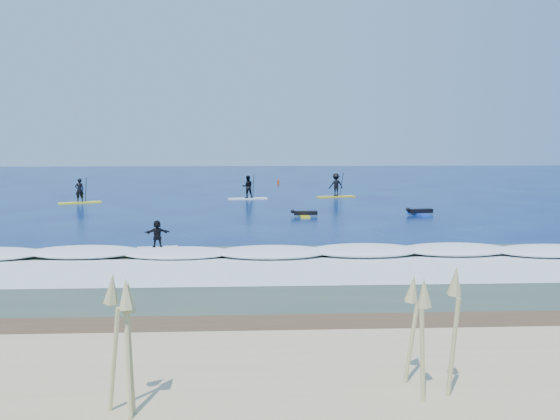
{
  "coord_description": "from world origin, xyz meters",
  "views": [
    {
      "loc": [
        0.03,
        -36.05,
        4.94
      ],
      "look_at": [
        1.96,
        2.15,
        0.6
      ],
      "focal_mm": 40.0,
      "sensor_mm": 36.0,
      "label": 1
    }
  ],
  "objects_px": {
    "prone_paddler_far": "(419,212)",
    "wave_surfer": "(157,236)",
    "prone_paddler_near": "(304,214)",
    "marker_buoy": "(278,182)",
    "sup_paddler_right": "(336,186)",
    "sup_paddler_left": "(80,194)",
    "sup_paddler_center": "(248,189)"
  },
  "relations": [
    {
      "from": "prone_paddler_far",
      "to": "wave_surfer",
      "type": "height_order",
      "value": "wave_surfer"
    },
    {
      "from": "prone_paddler_near",
      "to": "marker_buoy",
      "type": "height_order",
      "value": "marker_buoy"
    },
    {
      "from": "sup_paddler_right",
      "to": "wave_surfer",
      "type": "bearing_deg",
      "value": -130.4
    },
    {
      "from": "prone_paddler_near",
      "to": "sup_paddler_left",
      "type": "bearing_deg",
      "value": 60.41
    },
    {
      "from": "prone_paddler_far",
      "to": "marker_buoy",
      "type": "distance_m",
      "value": 29.47
    },
    {
      "from": "prone_paddler_near",
      "to": "prone_paddler_far",
      "type": "xyz_separation_m",
      "value": [
        7.7,
        0.66,
        0.01
      ]
    },
    {
      "from": "sup_paddler_right",
      "to": "prone_paddler_near",
      "type": "bearing_deg",
      "value": -122.83
    },
    {
      "from": "sup_paddler_right",
      "to": "prone_paddler_far",
      "type": "distance_m",
      "value": 13.17
    },
    {
      "from": "sup_paddler_right",
      "to": "prone_paddler_near",
      "type": "distance_m",
      "value": 13.84
    },
    {
      "from": "prone_paddler_far",
      "to": "wave_surfer",
      "type": "bearing_deg",
      "value": 120.17
    },
    {
      "from": "prone_paddler_near",
      "to": "wave_surfer",
      "type": "relative_size",
      "value": 1.19
    },
    {
      "from": "prone_paddler_near",
      "to": "prone_paddler_far",
      "type": "bearing_deg",
      "value": -85.81
    },
    {
      "from": "sup_paddler_left",
      "to": "sup_paddler_center",
      "type": "relative_size",
      "value": 0.96
    },
    {
      "from": "sup_paddler_left",
      "to": "sup_paddler_right",
      "type": "distance_m",
      "value": 21.0
    },
    {
      "from": "sup_paddler_center",
      "to": "wave_surfer",
      "type": "height_order",
      "value": "sup_paddler_center"
    },
    {
      "from": "sup_paddler_center",
      "to": "wave_surfer",
      "type": "relative_size",
      "value": 1.83
    },
    {
      "from": "sup_paddler_center",
      "to": "marker_buoy",
      "type": "bearing_deg",
      "value": 69.44
    },
    {
      "from": "sup_paddler_left",
      "to": "sup_paddler_right",
      "type": "xyz_separation_m",
      "value": [
        20.6,
        4.06,
        0.23
      ]
    },
    {
      "from": "sup_paddler_left",
      "to": "sup_paddler_center",
      "type": "bearing_deg",
      "value": -15.1
    },
    {
      "from": "sup_paddler_right",
      "to": "wave_surfer",
      "type": "distance_m",
      "value": 28.24
    },
    {
      "from": "sup_paddler_right",
      "to": "prone_paddler_far",
      "type": "bearing_deg",
      "value": -89.66
    },
    {
      "from": "sup_paddler_right",
      "to": "prone_paddler_near",
      "type": "relative_size",
      "value": 1.6
    },
    {
      "from": "sup_paddler_right",
      "to": "marker_buoy",
      "type": "xyz_separation_m",
      "value": [
        -4.21,
        15.77,
        -0.65
      ]
    },
    {
      "from": "sup_paddler_left",
      "to": "prone_paddler_far",
      "type": "distance_m",
      "value": 25.85
    },
    {
      "from": "prone_paddler_near",
      "to": "marker_buoy",
      "type": "distance_m",
      "value": 29.03
    },
    {
      "from": "wave_surfer",
      "to": "marker_buoy",
      "type": "xyz_separation_m",
      "value": [
        7.27,
        41.58,
        -0.47
      ]
    },
    {
      "from": "prone_paddler_far",
      "to": "marker_buoy",
      "type": "relative_size",
      "value": 3.79
    },
    {
      "from": "sup_paddler_center",
      "to": "prone_paddler_far",
      "type": "xyz_separation_m",
      "value": [
        11.36,
        -11.2,
        -0.68
      ]
    },
    {
      "from": "sup_paddler_right",
      "to": "wave_surfer",
      "type": "xyz_separation_m",
      "value": [
        -11.48,
        -25.8,
        -0.19
      ]
    },
    {
      "from": "sup_paddler_left",
      "to": "sup_paddler_right",
      "type": "height_order",
      "value": "sup_paddler_right"
    },
    {
      "from": "sup_paddler_center",
      "to": "sup_paddler_right",
      "type": "xyz_separation_m",
      "value": [
        7.57,
        1.4,
        0.08
      ]
    },
    {
      "from": "sup_paddler_center",
      "to": "sup_paddler_left",
      "type": "bearing_deg",
      "value": -177.96
    }
  ]
}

